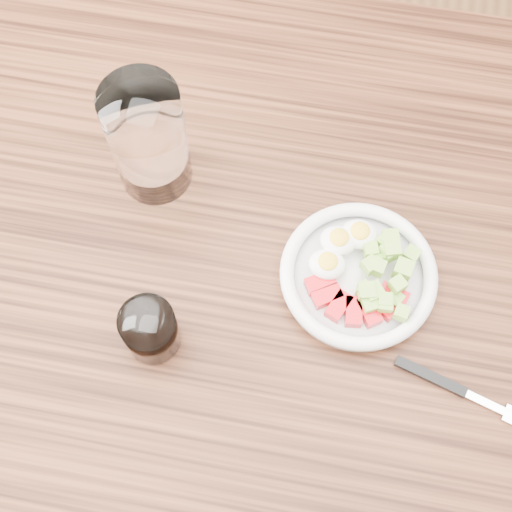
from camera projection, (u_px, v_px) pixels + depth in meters
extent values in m
plane|color=brown|center=(260.00, 400.00, 1.57)|extent=(4.00, 4.00, 0.00)
cube|color=#572C17|center=(262.00, 280.00, 0.88)|extent=(1.50, 0.90, 0.04)
cylinder|color=white|center=(357.00, 278.00, 0.85)|extent=(0.18, 0.18, 0.01)
torus|color=white|center=(359.00, 274.00, 0.84)|extent=(0.19, 0.19, 0.02)
cube|color=red|center=(320.00, 283.00, 0.84)|extent=(0.04, 0.03, 0.02)
cube|color=red|center=(327.00, 296.00, 0.83)|extent=(0.04, 0.03, 0.02)
cube|color=red|center=(339.00, 306.00, 0.83)|extent=(0.03, 0.04, 0.02)
cube|color=red|center=(353.00, 312.00, 0.82)|extent=(0.02, 0.04, 0.02)
cube|color=red|center=(369.00, 312.00, 0.82)|extent=(0.03, 0.04, 0.02)
cube|color=red|center=(383.00, 306.00, 0.83)|extent=(0.04, 0.03, 0.02)
cube|color=red|center=(393.00, 296.00, 0.83)|extent=(0.04, 0.03, 0.02)
ellipsoid|color=white|center=(338.00, 241.00, 0.85)|extent=(0.04, 0.04, 0.02)
ellipsoid|color=yellow|center=(339.00, 237.00, 0.84)|extent=(0.02, 0.02, 0.01)
ellipsoid|color=white|center=(359.00, 234.00, 0.85)|extent=(0.04, 0.04, 0.02)
ellipsoid|color=yellow|center=(360.00, 231.00, 0.84)|extent=(0.02, 0.02, 0.01)
ellipsoid|color=white|center=(327.00, 264.00, 0.84)|extent=(0.04, 0.04, 0.02)
ellipsoid|color=yellow|center=(328.00, 261.00, 0.83)|extent=(0.02, 0.02, 0.01)
cube|color=#95BE49|center=(373.00, 293.00, 0.82)|extent=(0.03, 0.03, 0.02)
cube|color=#95BE49|center=(390.00, 252.00, 0.84)|extent=(0.03, 0.03, 0.02)
cube|color=#95BE49|center=(385.00, 305.00, 0.82)|extent=(0.02, 0.02, 0.02)
cube|color=#95BE49|center=(403.00, 269.00, 0.83)|extent=(0.02, 0.02, 0.02)
cube|color=#95BE49|center=(367.00, 293.00, 0.82)|extent=(0.02, 0.02, 0.02)
cube|color=#95BE49|center=(398.00, 285.00, 0.82)|extent=(0.02, 0.02, 0.02)
cube|color=#95BE49|center=(366.00, 291.00, 0.82)|extent=(0.02, 0.02, 0.02)
cube|color=#95BE49|center=(370.00, 304.00, 0.82)|extent=(0.03, 0.03, 0.02)
cube|color=#95BE49|center=(366.00, 292.00, 0.82)|extent=(0.02, 0.02, 0.02)
cube|color=#95BE49|center=(370.00, 250.00, 0.84)|extent=(0.02, 0.02, 0.02)
cube|color=#95BE49|center=(411.00, 255.00, 0.84)|extent=(0.02, 0.02, 0.02)
cube|color=#95BE49|center=(377.00, 267.00, 0.83)|extent=(0.02, 0.02, 0.02)
cube|color=#95BE49|center=(401.00, 313.00, 0.81)|extent=(0.02, 0.02, 0.02)
cube|color=#95BE49|center=(390.00, 239.00, 0.85)|extent=(0.02, 0.02, 0.02)
cube|color=#95BE49|center=(394.00, 300.00, 0.83)|extent=(0.02, 0.02, 0.02)
cube|color=#95BE49|center=(392.00, 250.00, 0.83)|extent=(0.02, 0.02, 0.02)
cube|color=#95BE49|center=(374.00, 260.00, 0.84)|extent=(0.02, 0.02, 0.02)
cube|color=#95BE49|center=(370.00, 265.00, 0.83)|extent=(0.02, 0.02, 0.02)
cube|color=#95BE49|center=(386.00, 242.00, 0.85)|extent=(0.03, 0.03, 0.02)
cube|color=#95BE49|center=(385.00, 301.00, 0.82)|extent=(0.02, 0.02, 0.02)
cube|color=#95BE49|center=(387.00, 241.00, 0.85)|extent=(0.02, 0.02, 0.02)
cube|color=black|center=(431.00, 377.00, 0.81)|extent=(0.08, 0.03, 0.01)
cube|color=silver|center=(487.00, 403.00, 0.80)|extent=(0.05, 0.02, 0.00)
cube|color=silver|center=(511.00, 415.00, 0.79)|extent=(0.02, 0.02, 0.00)
cylinder|color=white|center=(148.00, 139.00, 0.84)|extent=(0.09, 0.09, 0.16)
cylinder|color=white|center=(150.00, 330.00, 0.80)|extent=(0.06, 0.06, 0.07)
cylinder|color=black|center=(150.00, 330.00, 0.80)|extent=(0.06, 0.06, 0.06)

